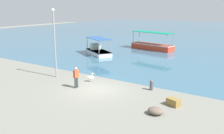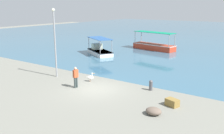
{
  "view_description": "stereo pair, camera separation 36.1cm",
  "coord_description": "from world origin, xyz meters",
  "px_view_note": "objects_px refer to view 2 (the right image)",
  "views": [
    {
      "loc": [
        11.36,
        -14.75,
        6.4
      ],
      "look_at": [
        -0.69,
        3.25,
        1.05
      ],
      "focal_mm": 40.0,
      "sensor_mm": 36.0,
      "label": 1
    },
    {
      "loc": [
        11.66,
        -14.54,
        6.4
      ],
      "look_at": [
        -0.69,
        3.25,
        1.05
      ],
      "focal_mm": 40.0,
      "sensor_mm": 36.0,
      "label": 2
    }
  ],
  "objects_px": {
    "fishing_boat_near_right": "(154,46)",
    "mooring_bollard": "(151,85)",
    "lamp_post": "(55,39)",
    "fisherman_standing": "(76,77)",
    "fishing_boat_far_right": "(99,51)",
    "net_pile": "(154,111)",
    "cargo_crate": "(172,103)",
    "pelican": "(90,77)"
  },
  "relations": [
    {
      "from": "cargo_crate",
      "to": "mooring_bollard",
      "type": "bearing_deg",
      "value": 141.21
    },
    {
      "from": "mooring_bollard",
      "to": "fisherman_standing",
      "type": "relative_size",
      "value": 0.48
    },
    {
      "from": "pelican",
      "to": "net_pile",
      "type": "xyz_separation_m",
      "value": [
        7.42,
        -3.03,
        -0.15
      ]
    },
    {
      "from": "net_pile",
      "to": "cargo_crate",
      "type": "relative_size",
      "value": 1.17
    },
    {
      "from": "fishing_boat_near_right",
      "to": "mooring_bollard",
      "type": "xyz_separation_m",
      "value": [
        7.81,
        -16.9,
        -0.14
      ]
    },
    {
      "from": "fishing_boat_far_right",
      "to": "cargo_crate",
      "type": "height_order",
      "value": "fishing_boat_far_right"
    },
    {
      "from": "lamp_post",
      "to": "fisherman_standing",
      "type": "height_order",
      "value": "lamp_post"
    },
    {
      "from": "fishing_boat_near_right",
      "to": "fisherman_standing",
      "type": "xyz_separation_m",
      "value": [
        2.6,
        -19.73,
        0.33
      ]
    },
    {
      "from": "fishing_boat_near_right",
      "to": "pelican",
      "type": "relative_size",
      "value": 8.49
    },
    {
      "from": "fishing_boat_near_right",
      "to": "net_pile",
      "type": "xyz_separation_m",
      "value": [
        9.94,
        -20.85,
        -0.35
      ]
    },
    {
      "from": "lamp_post",
      "to": "net_pile",
      "type": "distance_m",
      "value": 11.71
    },
    {
      "from": "mooring_bollard",
      "to": "fishing_boat_far_right",
      "type": "bearing_deg",
      "value": 142.57
    },
    {
      "from": "lamp_post",
      "to": "fisherman_standing",
      "type": "xyz_separation_m",
      "value": [
        3.65,
        -1.36,
        -2.54
      ]
    },
    {
      "from": "net_pile",
      "to": "lamp_post",
      "type": "bearing_deg",
      "value": 167.34
    },
    {
      "from": "pelican",
      "to": "fisherman_standing",
      "type": "xyz_separation_m",
      "value": [
        0.08,
        -1.92,
        0.53
      ]
    },
    {
      "from": "lamp_post",
      "to": "fisherman_standing",
      "type": "distance_m",
      "value": 4.65
    },
    {
      "from": "pelican",
      "to": "mooring_bollard",
      "type": "relative_size",
      "value": 0.98
    },
    {
      "from": "fishing_boat_near_right",
      "to": "pelican",
      "type": "xyz_separation_m",
      "value": [
        2.52,
        -17.81,
        -0.2
      ]
    },
    {
      "from": "lamp_post",
      "to": "pelican",
      "type": "bearing_deg",
      "value": 8.99
    },
    {
      "from": "lamp_post",
      "to": "cargo_crate",
      "type": "bearing_deg",
      "value": -2.87
    },
    {
      "from": "lamp_post",
      "to": "cargo_crate",
      "type": "distance_m",
      "value": 11.86
    },
    {
      "from": "fishing_boat_far_right",
      "to": "lamp_post",
      "type": "height_order",
      "value": "lamp_post"
    },
    {
      "from": "pelican",
      "to": "mooring_bollard",
      "type": "height_order",
      "value": "mooring_bollard"
    },
    {
      "from": "mooring_bollard",
      "to": "pelican",
      "type": "bearing_deg",
      "value": -170.17
    },
    {
      "from": "mooring_bollard",
      "to": "cargo_crate",
      "type": "bearing_deg",
      "value": -38.79
    },
    {
      "from": "fishing_boat_far_right",
      "to": "cargo_crate",
      "type": "bearing_deg",
      "value": -37.67
    },
    {
      "from": "pelican",
      "to": "mooring_bollard",
      "type": "bearing_deg",
      "value": 9.83
    },
    {
      "from": "mooring_bollard",
      "to": "cargo_crate",
      "type": "height_order",
      "value": "mooring_bollard"
    },
    {
      "from": "fishing_boat_near_right",
      "to": "pelican",
      "type": "distance_m",
      "value": 17.99
    },
    {
      "from": "net_pile",
      "to": "cargo_crate",
      "type": "xyz_separation_m",
      "value": [
        0.42,
        1.9,
        0.02
      ]
    },
    {
      "from": "fishing_boat_near_right",
      "to": "cargo_crate",
      "type": "relative_size",
      "value": 8.14
    },
    {
      "from": "fishing_boat_far_right",
      "to": "fisherman_standing",
      "type": "bearing_deg",
      "value": -60.14
    },
    {
      "from": "lamp_post",
      "to": "fishing_boat_near_right",
      "type": "bearing_deg",
      "value": 86.74
    },
    {
      "from": "fishing_boat_near_right",
      "to": "pelican",
      "type": "height_order",
      "value": "fishing_boat_near_right"
    },
    {
      "from": "fishing_boat_near_right",
      "to": "pelican",
      "type": "bearing_deg",
      "value": -81.96
    },
    {
      "from": "mooring_bollard",
      "to": "net_pile",
      "type": "bearing_deg",
      "value": -61.64
    },
    {
      "from": "fishing_boat_near_right",
      "to": "net_pile",
      "type": "bearing_deg",
      "value": -64.51
    },
    {
      "from": "fishing_boat_near_right",
      "to": "mooring_bollard",
      "type": "relative_size",
      "value": 8.32
    },
    {
      "from": "pelican",
      "to": "cargo_crate",
      "type": "bearing_deg",
      "value": -8.23
    },
    {
      "from": "fishing_boat_near_right",
      "to": "mooring_bollard",
      "type": "height_order",
      "value": "fishing_boat_near_right"
    },
    {
      "from": "fishing_boat_far_right",
      "to": "lamp_post",
      "type": "relative_size",
      "value": 0.81
    },
    {
      "from": "pelican",
      "to": "lamp_post",
      "type": "xyz_separation_m",
      "value": [
        -3.56,
        -0.56,
        3.07
      ]
    }
  ]
}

